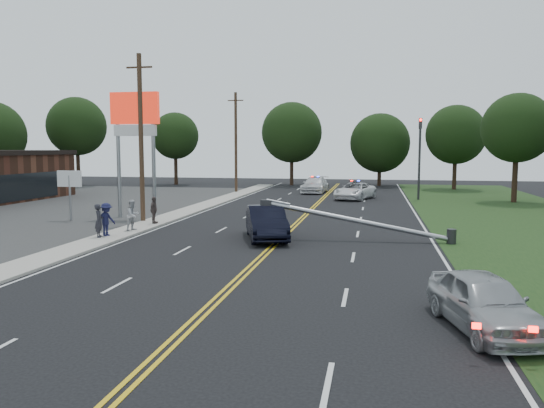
% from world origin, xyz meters
% --- Properties ---
extents(ground, '(120.00, 120.00, 0.00)m').
position_xyz_m(ground, '(0.00, 0.00, 0.00)').
color(ground, black).
rests_on(ground, ground).
extents(sidewalk, '(1.80, 70.00, 0.12)m').
position_xyz_m(sidewalk, '(-8.40, 10.00, 0.06)').
color(sidewalk, '#A49F94').
rests_on(sidewalk, ground).
extents(centerline_yellow, '(0.36, 80.00, 0.00)m').
position_xyz_m(centerline_yellow, '(0.00, 10.00, 0.01)').
color(centerline_yellow, gold).
rests_on(centerline_yellow, ground).
extents(pylon_sign, '(3.20, 0.35, 8.00)m').
position_xyz_m(pylon_sign, '(-10.50, 14.00, 6.00)').
color(pylon_sign, gray).
rests_on(pylon_sign, ground).
extents(small_sign, '(1.60, 0.14, 3.10)m').
position_xyz_m(small_sign, '(-14.00, 12.00, 2.33)').
color(small_sign, gray).
rests_on(small_sign, ground).
extents(traffic_signal, '(0.28, 0.41, 7.05)m').
position_xyz_m(traffic_signal, '(8.30, 30.00, 4.21)').
color(traffic_signal, '#2D2D30').
rests_on(traffic_signal, ground).
extents(fallen_streetlight, '(9.36, 0.44, 1.91)m').
position_xyz_m(fallen_streetlight, '(4.19, 8.00, 0.92)').
color(fallen_streetlight, '#2D2D30').
rests_on(fallen_streetlight, ground).
extents(utility_pole_mid, '(1.60, 0.28, 10.00)m').
position_xyz_m(utility_pole_mid, '(-9.20, 12.00, 5.08)').
color(utility_pole_mid, '#382619').
rests_on(utility_pole_mid, ground).
extents(utility_pole_far, '(1.60, 0.28, 10.00)m').
position_xyz_m(utility_pole_far, '(-9.20, 34.00, 5.08)').
color(utility_pole_far, '#382619').
rests_on(utility_pole_far, ground).
extents(tree_4, '(6.89, 6.89, 10.52)m').
position_xyz_m(tree_4, '(-30.30, 40.12, 7.06)').
color(tree_4, black).
rests_on(tree_4, ground).
extents(tree_5, '(5.72, 5.72, 8.87)m').
position_xyz_m(tree_5, '(-19.68, 44.49, 5.99)').
color(tree_5, black).
rests_on(tree_5, ground).
extents(tree_6, '(7.30, 7.30, 10.03)m').
position_xyz_m(tree_6, '(-5.42, 46.14, 6.37)').
color(tree_6, black).
rests_on(tree_6, ground).
extents(tree_7, '(7.03, 7.03, 8.62)m').
position_xyz_m(tree_7, '(5.06, 46.95, 5.10)').
color(tree_7, black).
rests_on(tree_7, ground).
extents(tree_8, '(6.39, 6.39, 9.14)m').
position_xyz_m(tree_8, '(13.04, 42.66, 5.93)').
color(tree_8, black).
rests_on(tree_8, ground).
extents(tree_9, '(5.70, 5.70, 8.98)m').
position_xyz_m(tree_9, '(15.91, 29.15, 6.11)').
color(tree_9, black).
rests_on(tree_9, ground).
extents(crashed_sedan, '(3.15, 5.25, 1.63)m').
position_xyz_m(crashed_sedan, '(-0.69, 7.64, 0.82)').
color(crashed_sedan, black).
rests_on(crashed_sedan, ground).
extents(waiting_sedan, '(2.67, 4.48, 1.43)m').
position_xyz_m(waiting_sedan, '(7.20, -4.26, 0.71)').
color(waiting_sedan, '#9DA1A5').
rests_on(waiting_sedan, ground).
extents(emergency_a, '(3.97, 5.80, 1.48)m').
position_xyz_m(emergency_a, '(2.83, 29.26, 0.74)').
color(emergency_a, white).
rests_on(emergency_a, ground).
extents(emergency_b, '(2.58, 5.62, 1.59)m').
position_xyz_m(emergency_b, '(-1.37, 35.45, 0.80)').
color(emergency_b, silver).
rests_on(emergency_b, ground).
extents(bystander_a, '(0.56, 0.69, 1.64)m').
position_xyz_m(bystander_a, '(-8.72, 5.95, 0.94)').
color(bystander_a, '#23232A').
rests_on(bystander_a, sidewalk).
extents(bystander_b, '(0.85, 0.96, 1.63)m').
position_xyz_m(bystander_b, '(-8.07, 8.32, 0.94)').
color(bystander_b, '#AEADB2').
rests_on(bystander_b, sidewalk).
extents(bystander_c, '(0.88, 1.19, 1.65)m').
position_xyz_m(bystander_c, '(-8.56, 6.37, 0.94)').
color(bystander_c, '#181A3D').
rests_on(bystander_c, sidewalk).
extents(bystander_d, '(0.43, 0.94, 1.56)m').
position_xyz_m(bystander_d, '(-8.03, 10.95, 0.90)').
color(bystander_d, '#524441').
rests_on(bystander_d, sidewalk).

